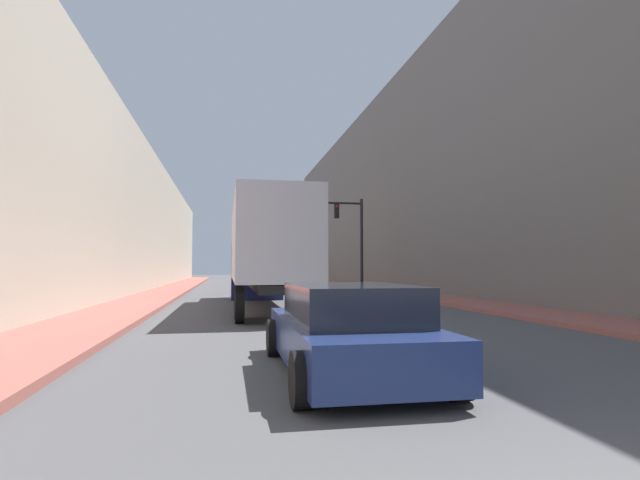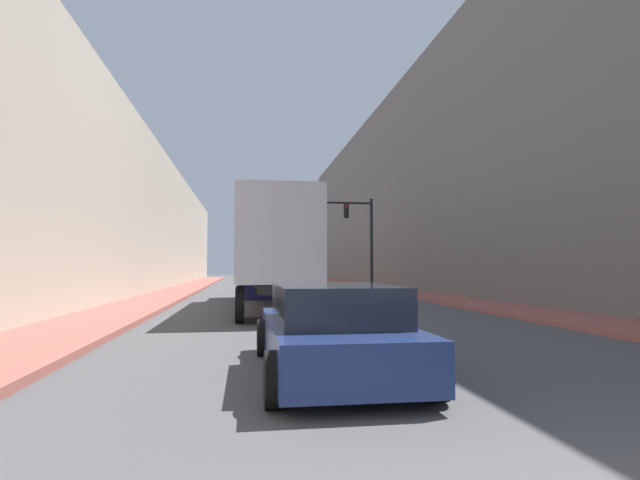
# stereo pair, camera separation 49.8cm
# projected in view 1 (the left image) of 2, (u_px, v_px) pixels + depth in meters

# --- Properties ---
(sidewalk_right) EXTENTS (2.47, 80.00, 0.15)m
(sidewalk_right) POSITION_uv_depth(u_px,v_px,m) (379.00, 290.00, 32.44)
(sidewalk_right) COLOR #9E564C
(sidewalk_right) RESTS_ON ground
(sidewalk_left) EXTENTS (2.47, 80.00, 0.15)m
(sidewalk_left) POSITION_uv_depth(u_px,v_px,m) (167.00, 292.00, 30.01)
(sidewalk_left) COLOR #9E564C
(sidewalk_left) RESTS_ON ground
(building_right) EXTENTS (6.00, 80.00, 14.49)m
(building_right) POSITION_uv_depth(u_px,v_px,m) (439.00, 183.00, 33.60)
(building_right) COLOR #66605B
(building_right) RESTS_ON ground
(building_left) EXTENTS (6.00, 80.00, 9.16)m
(building_left) POSITION_uv_depth(u_px,v_px,m) (94.00, 216.00, 29.47)
(building_left) COLOR #BCB29E
(building_left) RESTS_ON ground
(semi_truck) EXTENTS (2.42, 13.29, 3.83)m
(semi_truck) POSITION_uv_depth(u_px,v_px,m) (264.00, 251.00, 19.40)
(semi_truck) COLOR silver
(semi_truck) RESTS_ON ground
(sedan_car) EXTENTS (2.09, 4.64, 1.31)m
(sedan_car) POSITION_uv_depth(u_px,v_px,m) (348.00, 331.00, 7.31)
(sedan_car) COLOR navy
(sedan_car) RESTS_ON ground
(traffic_signal_gantry) EXTENTS (6.57, 0.35, 5.88)m
(traffic_signal_gantry) POSITION_uv_depth(u_px,v_px,m) (333.00, 224.00, 31.23)
(traffic_signal_gantry) COLOR black
(traffic_signal_gantry) RESTS_ON ground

